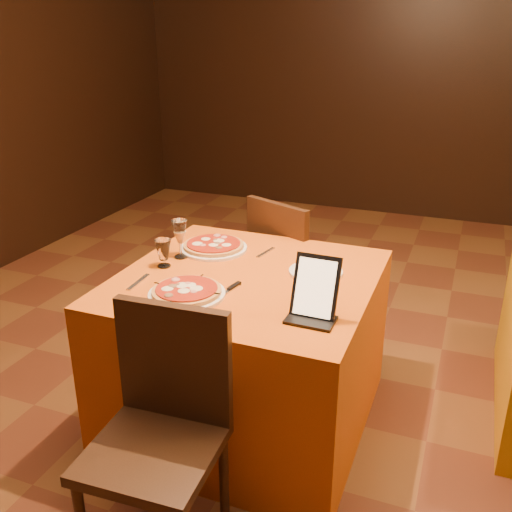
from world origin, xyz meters
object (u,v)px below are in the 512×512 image
(chair_main_near, at_px, (153,451))
(wine_glass, at_px, (180,239))
(main_table, at_px, (248,350))
(pizza_near, at_px, (187,292))
(pizza_far, at_px, (214,247))
(tablet, at_px, (316,287))
(water_glass, at_px, (163,253))
(chair_main_far, at_px, (298,272))

(chair_main_near, xyz_separation_m, wine_glass, (-0.38, 0.93, 0.39))
(main_table, height_order, pizza_near, pizza_near)
(pizza_near, bearing_deg, wine_glass, 121.50)
(wine_glass, bearing_deg, pizza_far, 56.19)
(chair_main_near, distance_m, tablet, 0.81)
(water_glass, distance_m, tablet, 0.81)
(chair_main_near, xyz_separation_m, tablet, (0.38, 0.59, 0.41))
(pizza_near, height_order, water_glass, water_glass)
(main_table, bearing_deg, pizza_far, 138.85)
(chair_main_far, bearing_deg, main_table, 113.73)
(pizza_near, relative_size, tablet, 1.30)
(chair_main_near, height_order, water_glass, chair_main_near)
(water_glass, xyz_separation_m, tablet, (0.78, -0.22, 0.06))
(main_table, bearing_deg, tablet, -33.76)
(main_table, relative_size, water_glass, 8.46)
(water_glass, relative_size, tablet, 0.53)
(main_table, height_order, chair_main_near, chair_main_near)
(chair_main_near, bearing_deg, pizza_near, 102.30)
(chair_main_near, bearing_deg, main_table, 87.02)
(main_table, xyz_separation_m, water_glass, (-0.40, -0.04, 0.44))
(pizza_near, distance_m, pizza_far, 0.53)
(pizza_far, height_order, wine_glass, wine_glass)
(pizza_far, bearing_deg, chair_main_far, 62.84)
(main_table, distance_m, pizza_near, 0.50)
(tablet, bearing_deg, wine_glass, 156.76)
(chair_main_far, xyz_separation_m, pizza_near, (-0.15, -1.06, 0.31))
(chair_main_near, relative_size, wine_glass, 4.79)
(pizza_far, bearing_deg, tablet, -37.06)
(chair_main_far, distance_m, pizza_far, 0.68)
(pizza_far, relative_size, water_glass, 2.55)
(chair_main_far, relative_size, wine_glass, 4.79)
(main_table, bearing_deg, chair_main_near, -90.00)
(pizza_near, relative_size, wine_glass, 1.67)
(chair_main_near, relative_size, pizza_near, 2.88)
(pizza_far, bearing_deg, wine_glass, -123.81)
(main_table, xyz_separation_m, tablet, (0.38, -0.25, 0.49))
(chair_main_near, bearing_deg, water_glass, 113.32)
(main_table, distance_m, chair_main_near, 0.84)
(chair_main_near, distance_m, pizza_far, 1.16)
(chair_main_far, distance_m, water_glass, 0.98)
(chair_main_near, xyz_separation_m, chair_main_far, (0.00, 1.62, 0.00))
(pizza_near, height_order, wine_glass, wine_glass)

